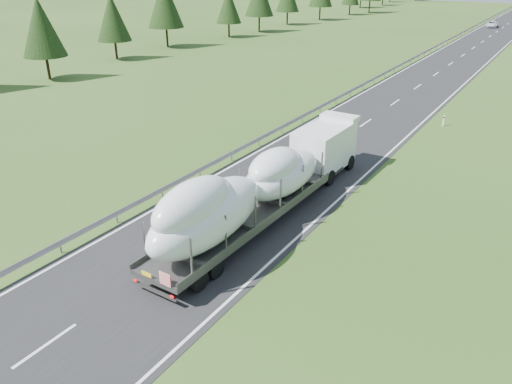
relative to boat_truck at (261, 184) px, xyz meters
The scene contains 5 objects.
ground 5.55m from the boat_truck, 111.87° to the right, with size 400.00×400.00×0.00m, color #2C4918.
road_surface 95.44m from the boat_truck, 91.11° to the left, with size 10.00×400.00×0.02m, color black.
guardrail 95.61m from the boat_truck, 94.29° to the left, with size 0.10×400.00×0.76m.
boat_truck is the anchor object (origin of this frame).
distant_van 111.43m from the boat_truck, 92.13° to the left, with size 2.35×5.10×1.42m, color silver.
Camera 1 is at (15.48, -17.79, 14.08)m, focal length 35.00 mm.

